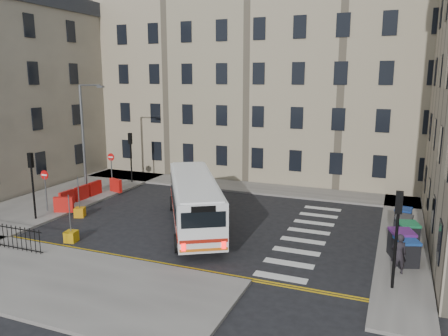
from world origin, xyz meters
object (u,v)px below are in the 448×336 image
Objects in this scene: wheelie_bin_b at (401,244)px; wheelie_bin_c at (408,234)px; wheelie_bin_d at (403,226)px; bollard_chevron at (71,236)px; wheelie_bin_a at (406,252)px; bus at (194,200)px; bollard_yellow at (80,212)px; streetlamp at (83,138)px; pedestrian at (399,254)px; wheelie_bin_e at (403,218)px.

wheelie_bin_c is at bearing 62.57° from wheelie_bin_b.
wheelie_bin_c is at bearing -73.76° from wheelie_bin_d.
wheelie_bin_c is 2.20× the size of bollard_chevron.
wheelie_bin_a is 2.61m from wheelie_bin_c.
bus reaches higher than bollard_yellow.
wheelie_bin_c is (22.20, -2.20, -3.57)m from streetlamp.
streetlamp is 7.19× the size of wheelie_bin_d.
wheelie_bin_a is 1.20× the size of wheelie_bin_d.
bus is 7.54× the size of wheelie_bin_a.
bollard_yellow is (-18.99, -3.57, -0.42)m from wheelie_bin_d.
wheelie_bin_c is 1.17× the size of wheelie_bin_d.
bus is at bearing 42.57° from bollard_chevron.
pedestrian reaches higher than wheelie_bin_c.
bus reaches higher than wheelie_bin_e.
wheelie_bin_a is 5.46m from wheelie_bin_e.
wheelie_bin_e is 1.92× the size of bollard_yellow.
streetlamp is at bearing -31.89° from pedestrian.
wheelie_bin_a is 1.19× the size of wheelie_bin_e.
bus reaches higher than bollard_chevron.
wheelie_bin_b is at bearing -116.02° from wheelie_bin_c.
bus is 7.03m from bollard_chevron.
pedestrian is (-0.22, -5.20, 0.35)m from wheelie_bin_d.
bollard_chevron is (-16.51, -7.23, -0.42)m from wheelie_bin_d.
bollard_chevron is at bearing -167.94° from bus.
pedestrian is (-0.43, -3.77, 0.30)m from wheelie_bin_c.
streetlamp is 22.60m from wheelie_bin_c.
wheelie_bin_a is at bearing -122.55° from pedestrian.
pedestrian is 18.86m from bollard_yellow.
bollard_yellow is at bearing 170.23° from wheelie_bin_c.
bus is 7.02× the size of wheelie_bin_b.
wheelie_bin_a is 2.27× the size of bollard_chevron.
wheelie_bin_b reaches higher than wheelie_bin_a.
bus is 7.78× the size of wheelie_bin_c.
wheelie_bin_b is 2.02m from pedestrian.
bus is 5.62× the size of pedestrian.
wheelie_bin_b reaches higher than bollard_chevron.
wheelie_bin_a is at bearing -80.44° from wheelie_bin_d.
pedestrian is 3.05× the size of bollard_yellow.
wheelie_bin_d is at bearing 10.66° from bollard_yellow.
wheelie_bin_c is (0.09, 2.61, -0.00)m from wheelie_bin_a.
bus is at bearing 159.22° from wheelie_bin_b.
bus is 12.13m from wheelie_bin_e.
wheelie_bin_a is at bearing -12.26° from streetlamp.
wheelie_bin_d reaches higher than bollard_yellow.
bus is at bearing -29.79° from pedestrian.
wheelie_bin_c reaches higher than bollard_chevron.
wheelie_bin_d is 0.62× the size of pedestrian.
wheelie_bin_d is 18.03m from bollard_chevron.
wheelie_bin_c is 0.72× the size of pedestrian.
wheelie_bin_c is at bearing 68.01° from wheelie_bin_a.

